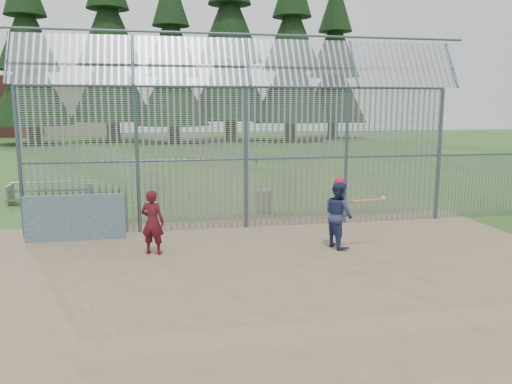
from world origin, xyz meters
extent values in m
plane|color=#2D511E|center=(0.00, 0.00, 0.00)|extent=(120.00, 120.00, 0.00)
cube|color=#756047|center=(0.00, -0.50, 0.01)|extent=(14.00, 10.00, 0.02)
cube|color=#38566B|center=(-4.60, 2.90, 0.62)|extent=(2.50, 0.12, 1.20)
imported|color=navy|center=(1.88, 1.01, 0.85)|extent=(0.80, 0.93, 1.65)
imported|color=maroon|center=(-2.61, 1.28, 0.79)|extent=(0.66, 0.55, 1.53)
imported|color=slate|center=(2.84, 16.85, 0.39)|extent=(0.49, 0.41, 0.78)
sphere|color=red|center=(1.88, 1.01, 1.65)|extent=(0.26, 0.26, 0.26)
cylinder|color=#AA7F4C|center=(2.58, 0.86, 1.19)|extent=(0.85, 0.17, 0.07)
sphere|color=#AA7F4C|center=(2.15, 0.86, 1.19)|extent=(0.09, 0.09, 0.09)
sphere|color=white|center=(2.97, 0.88, 1.24)|extent=(0.09, 0.09, 0.09)
cylinder|color=gray|center=(0.95, 5.48, 0.35)|extent=(0.52, 0.52, 0.70)
cylinder|color=#9EA0A5|center=(0.95, 5.48, 0.72)|extent=(0.56, 0.56, 0.05)
sphere|color=#9EA0A5|center=(0.95, 5.48, 0.77)|extent=(0.10, 0.10, 0.10)
cube|color=slate|center=(-6.33, 8.32, 0.20)|extent=(3.00, 0.25, 0.05)
cube|color=slate|center=(-6.33, 8.67, 0.45)|extent=(3.00, 0.25, 0.05)
cube|color=gray|center=(-6.33, 9.02, 0.70)|extent=(3.00, 0.25, 0.05)
cube|color=gray|center=(-7.73, 8.67, 0.35)|extent=(0.06, 0.90, 0.70)
cube|color=slate|center=(-4.93, 8.67, 0.35)|extent=(0.06, 0.90, 0.70)
cylinder|color=#47566B|center=(-6.00, 3.50, 2.00)|extent=(0.10, 0.10, 4.00)
cylinder|color=#47566B|center=(-3.00, 3.50, 2.00)|extent=(0.10, 0.10, 4.00)
cylinder|color=#47566B|center=(0.00, 3.50, 2.00)|extent=(0.10, 0.10, 4.00)
cylinder|color=#47566B|center=(3.00, 3.50, 2.00)|extent=(0.10, 0.10, 4.00)
cylinder|color=#47566B|center=(6.00, 3.50, 2.00)|extent=(0.10, 0.10, 4.00)
cylinder|color=#47566B|center=(0.00, 3.50, 4.00)|extent=(12.00, 0.07, 0.07)
cylinder|color=#47566B|center=(0.00, 3.50, 2.00)|extent=(12.00, 0.06, 0.06)
cube|color=gray|center=(0.00, 3.50, 2.00)|extent=(12.00, 0.02, 4.00)
cube|color=gray|center=(0.00, 3.12, 4.65)|extent=(12.00, 0.77, 1.31)
cylinder|color=#47566B|center=(6.00, 3.50, 1.00)|extent=(0.08, 0.08, 2.00)
cylinder|color=#332319|center=(-14.00, 40.00, 1.53)|extent=(1.19, 1.19, 3.06)
cone|color=black|center=(-14.00, 40.00, 10.20)|extent=(7.48, 7.48, 13.94)
cylinder|color=#332319|center=(-7.00, 43.00, 1.71)|extent=(1.33, 1.33, 3.42)
cone|color=black|center=(-7.00, 43.00, 11.40)|extent=(8.36, 8.36, 15.58)
cylinder|color=#332319|center=(-1.00, 39.00, 1.44)|extent=(1.12, 1.12, 2.88)
cone|color=black|center=(-1.00, 39.00, 9.60)|extent=(7.04, 7.04, 13.12)
cylinder|color=#332319|center=(5.00, 42.00, 1.80)|extent=(1.40, 1.40, 3.60)
cone|color=black|center=(5.00, 42.00, 12.00)|extent=(8.80, 8.80, 16.40)
cylinder|color=#332319|center=(11.00, 40.00, 1.62)|extent=(1.26, 1.26, 3.24)
cone|color=black|center=(11.00, 40.00, 10.80)|extent=(7.92, 7.92, 14.76)
cylinder|color=#332319|center=(17.00, 44.00, 1.53)|extent=(1.19, 1.19, 3.06)
cone|color=black|center=(17.00, 44.00, 10.20)|extent=(7.48, 7.48, 13.94)
cube|color=#B2A58C|center=(-12.00, 58.00, 3.00)|extent=(8.00, 7.00, 6.00)
camera|label=1|loc=(-2.39, -10.37, 3.44)|focal=35.00mm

